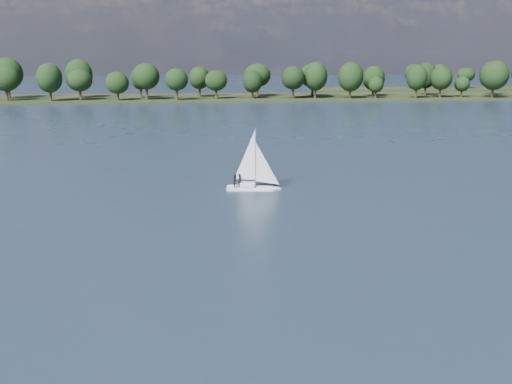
% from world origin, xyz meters
% --- Properties ---
extents(ground, '(700.00, 700.00, 0.00)m').
position_xyz_m(ground, '(0.00, 100.00, 0.00)').
color(ground, '#233342').
rests_on(ground, ground).
extents(far_shore, '(660.00, 40.00, 1.50)m').
position_xyz_m(far_shore, '(0.00, 212.00, 0.00)').
color(far_shore, black).
rests_on(far_shore, ground).
extents(sailboat, '(6.95, 2.67, 8.91)m').
position_xyz_m(sailboat, '(1.15, 52.74, 2.49)').
color(sailboat, white).
rests_on(sailboat, ground).
extents(treeline, '(562.08, 73.64, 17.83)m').
position_xyz_m(treeline, '(0.28, 208.39, 8.06)').
color(treeline, black).
rests_on(treeline, ground).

